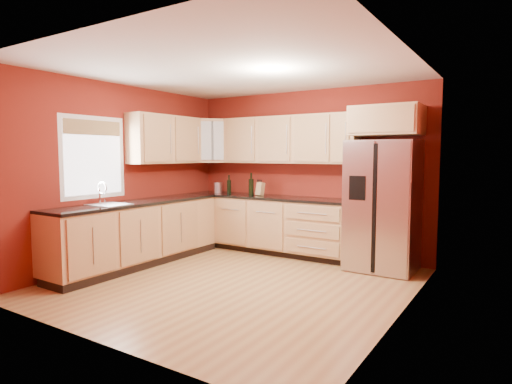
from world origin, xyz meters
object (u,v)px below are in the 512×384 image
refrigerator (383,206)px  soap_dispenser (346,194)px  wine_bottle_a (229,184)px  knife_block (260,189)px  canister_left (219,188)px

refrigerator → soap_dispenser: bearing=168.2°
wine_bottle_a → knife_block: wine_bottle_a is taller
canister_left → soap_dispenser: size_ratio=1.09×
refrigerator → knife_block: refrigerator is taller
refrigerator → canister_left: 2.87m
refrigerator → knife_block: (-2.03, 0.08, 0.14)m
wine_bottle_a → knife_block: size_ratio=1.51×
wine_bottle_a → soap_dispenser: size_ratio=1.88×
refrigerator → soap_dispenser: 0.60m
canister_left → knife_block: size_ratio=0.88×
canister_left → wine_bottle_a: size_ratio=0.58×
canister_left → wine_bottle_a: (0.21, 0.01, 0.07)m
canister_left → knife_block: 0.83m
refrigerator → knife_block: 2.04m
refrigerator → knife_block: bearing=177.7°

